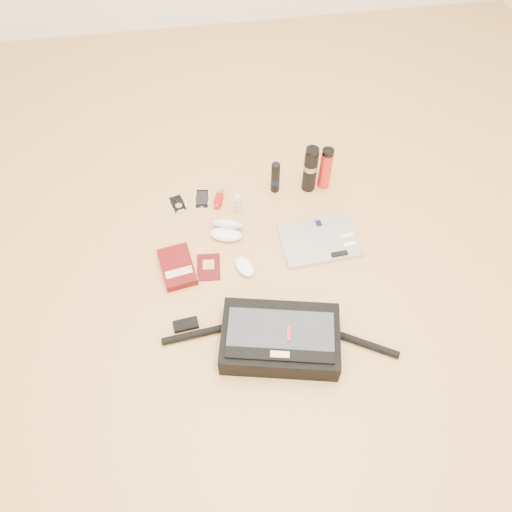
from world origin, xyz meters
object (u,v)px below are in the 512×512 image
thermos_red (326,169)px  thermos_black (310,169)px  book (178,267)px  laptop (320,241)px  messenger_bag (279,339)px

thermos_red → thermos_black: bearing=-175.7°
book → thermos_black: thermos_black is taller
thermos_red → laptop: bearing=-105.5°
messenger_bag → thermos_black: bearing=82.4°
messenger_bag → laptop: 0.55m
messenger_bag → laptop: messenger_bag is taller
messenger_bag → thermos_red: thermos_red is taller
laptop → book: bearing=-178.8°
book → messenger_bag: bearing=-57.7°
thermos_black → thermos_red: bearing=4.3°
messenger_bag → book: size_ratio=4.01×
laptop → book: book is taller
thermos_black → thermos_red: thermos_black is taller
messenger_bag → thermos_black: 0.86m
laptop → book: size_ratio=1.55×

